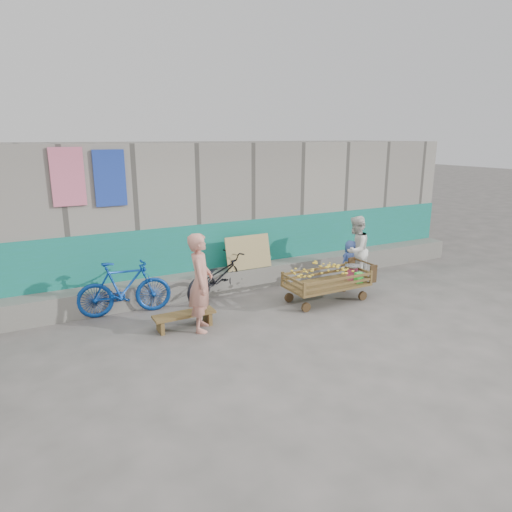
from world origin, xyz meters
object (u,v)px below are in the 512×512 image
bench (184,317)px  child (350,262)px  bicycle_dark (219,277)px  bicycle_blue (124,288)px  vendor_man (201,282)px  woman (355,250)px  banana_cart (326,276)px

bench → child: child is taller
bicycle_dark → bicycle_blue: (-1.85, -0.03, 0.06)m
vendor_man → bicycle_blue: bearing=62.8°
bench → woman: bearing=8.1°
bench → woman: (4.11, 0.58, 0.55)m
woman → child: 0.28m
bicycle_dark → vendor_man: bearing=124.5°
bench → vendor_man: 0.70m
bench → child: bearing=9.0°
bench → woman: size_ratio=0.70×
banana_cart → woman: bearing=27.4°
bench → bicycle_blue: (-0.74, 1.08, 0.31)m
vendor_man → woman: (3.87, 0.78, -0.08)m
vendor_man → bicycle_blue: size_ratio=0.99×
banana_cart → bench: bearing=178.6°
banana_cart → vendor_man: size_ratio=1.07×
bicycle_blue → child: bearing=-87.5°
banana_cart → child: bearing=31.0°
bicycle_blue → woman: bearing=-88.1°
bench → vendor_man: vendor_man is taller
child → bicycle_dark: (-2.92, 0.47, -0.04)m
woman → bicycle_dark: size_ratio=0.90×
bench → banana_cart: bearing=-1.4°
vendor_man → woman: size_ratio=1.10×
banana_cart → child: size_ratio=1.85×
woman → bicycle_blue: bearing=-34.9°
child → banana_cart: bearing=30.8°
bench → child: (4.03, 0.64, 0.29)m
child → bicycle_dark: size_ratio=0.58×
banana_cart → bicycle_blue: 3.76m
bicycle_blue → vendor_man: bearing=-134.8°
vendor_man → child: (3.79, 0.83, -0.34)m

